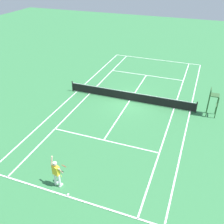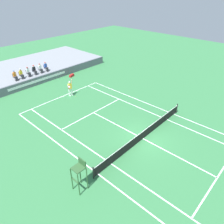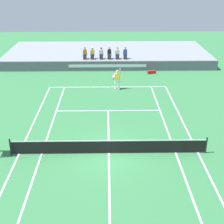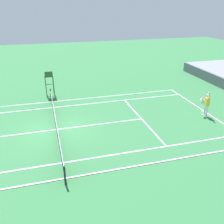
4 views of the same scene
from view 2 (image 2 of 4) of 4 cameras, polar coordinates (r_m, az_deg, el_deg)
The scene contains 15 objects.
ground_plane at distance 18.96m, azimuth 8.39°, elevation -7.19°, with size 80.00×80.00×0.00m, color #337542.
court at distance 18.95m, azimuth 8.39°, elevation -7.17°, with size 11.08×23.88×0.03m.
net at distance 18.63m, azimuth 8.51°, elevation -5.94°, with size 11.98×0.10×1.07m.
barrier_wall at distance 30.17m, azimuth -19.22°, elevation 8.02°, with size 24.07×0.25×1.08m.
bleacher_platform at distance 34.49m, azimuth -23.54°, elevation 10.06°, with size 24.07×9.92×1.08m, color gray.
spectator_seated_0 at distance 29.62m, azimuth -24.70°, elevation 8.86°, with size 0.44×0.60×1.27m.
spectator_seated_1 at distance 29.91m, azimuth -23.29°, elevation 9.39°, with size 0.44×0.60×1.27m.
spectator_seated_2 at distance 30.28m, azimuth -21.65°, elevation 10.00°, with size 0.44×0.60×1.27m.
spectator_seated_3 at distance 30.64m, azimuth -20.18°, elevation 10.54°, with size 0.44×0.60×1.27m.
spectator_seated_4 at distance 31.02m, azimuth -18.76°, elevation 11.05°, with size 0.44×0.60×1.27m.
spectator_seated_5 at distance 31.41m, azimuth -17.40°, elevation 11.54°, with size 0.44×0.60×1.27m.
tennis_player at distance 25.82m, azimuth -11.24°, elevation 6.36°, with size 0.82×0.61×2.08m.
tennis_ball at distance 25.85m, azimuth -9.74°, elevation 4.17°, with size 0.07×0.07×0.07m, color #D1E533.
umpire_chair at distance 14.05m, azimuth -8.78°, elevation -15.64°, with size 0.77×0.77×2.44m.
equipment_bag at distance 31.73m, azimuth -10.86°, elevation 9.65°, with size 0.95×0.57×0.32m.
Camera 2 is at (-12.56, -7.88, 11.81)m, focal length 33.88 mm.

